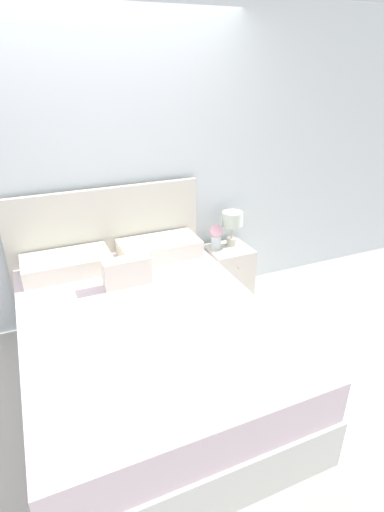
% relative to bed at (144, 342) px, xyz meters
% --- Properties ---
extents(ground_plane, '(12.00, 12.00, 0.00)m').
position_rel_bed_xyz_m(ground_plane, '(0.00, 0.98, -0.33)').
color(ground_plane, '#BCB7B2').
extents(wall_back, '(8.00, 0.06, 2.60)m').
position_rel_bed_xyz_m(wall_back, '(0.00, 1.05, 0.97)').
color(wall_back, white).
rests_on(wall_back, ground_plane).
extents(bed, '(1.63, 2.11, 1.19)m').
position_rel_bed_xyz_m(bed, '(0.00, 0.00, 0.00)').
color(bed, white).
rests_on(bed, ground_plane).
extents(nightstand, '(0.40, 0.39, 0.53)m').
position_rel_bed_xyz_m(nightstand, '(1.09, 0.78, -0.06)').
color(nightstand, silver).
rests_on(nightstand, ground_plane).
extents(table_lamp, '(0.19, 0.19, 0.33)m').
position_rel_bed_xyz_m(table_lamp, '(1.14, 0.84, 0.44)').
color(table_lamp, beige).
rests_on(table_lamp, nightstand).
extents(flower_vase, '(0.12, 0.12, 0.23)m').
position_rel_bed_xyz_m(flower_vase, '(0.98, 0.83, 0.33)').
color(flower_vase, silver).
rests_on(flower_vase, nightstand).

